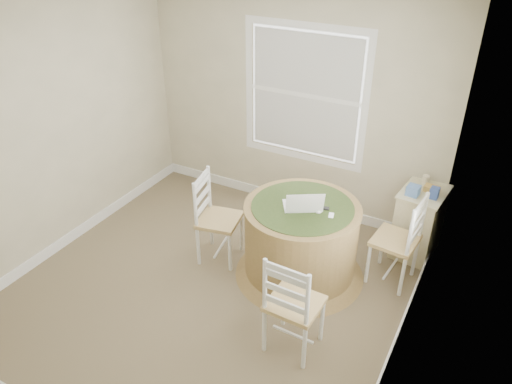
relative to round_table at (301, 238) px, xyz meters
The scene contains 14 objects.
room 1.09m from the round_table, 138.40° to the right, with size 3.64×3.64×2.64m.
round_table is the anchor object (origin of this frame).
chair_left 0.86m from the round_table, behind, with size 0.42×0.40×0.95m, color white, non-canonical shape.
chair_near 0.96m from the round_table, 69.11° to the right, with size 0.42×0.40×0.95m, color white, non-canonical shape.
chair_right 0.91m from the round_table, 23.34° to the left, with size 0.42×0.40×0.95m, color white, non-canonical shape.
laptop 0.40m from the round_table, 65.97° to the right, with size 0.46×0.44×0.24m.
mouse 0.41m from the round_table, ahead, with size 0.06×0.10×0.03m, color white.
phone 0.47m from the round_table, ahead, with size 0.04×0.09×0.02m, color #B7BABF.
keys 0.43m from the round_table, 16.04° to the left, with size 0.06×0.05×0.03m, color black.
corner_chest 1.32m from the round_table, 44.70° to the left, with size 0.48×0.61×0.76m.
tissue_box 1.22m from the round_table, 43.34° to the left, with size 0.12×0.12×0.10m, color #5E8BD8.
box_yellow 1.42m from the round_table, 43.64° to the left, with size 0.15×0.10×0.06m, color gold.
box_blue 1.38m from the round_table, 38.53° to the left, with size 0.08×0.08×0.12m, color #34509E.
cup_cream 1.46m from the round_table, 50.26° to the left, with size 0.07×0.07×0.09m, color beige.
Camera 1 is at (2.18, -3.09, 3.31)m, focal length 35.00 mm.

